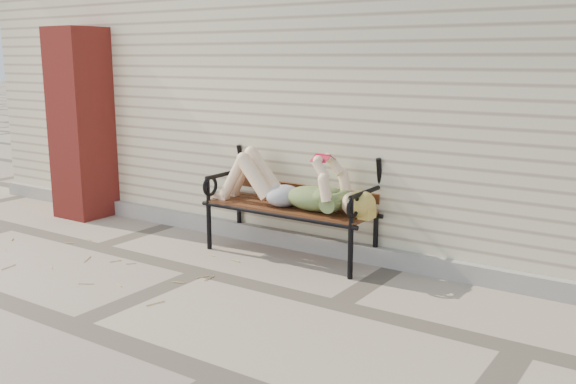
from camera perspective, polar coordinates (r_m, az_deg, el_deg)
The scene contains 7 objects.
ground at distance 5.24m, azimuth -7.77°, elevation -7.08°, with size 80.00×80.00×0.00m, color gray.
house_wall at distance 7.46m, azimuth 7.57°, elevation 10.32°, with size 8.00×4.00×3.00m, color beige.
foundation_strip at distance 5.94m, azimuth -1.57°, elevation -3.92°, with size 8.00×0.10×0.15m, color #9F998F.
brick_pillar at distance 7.19m, azimuth -17.88°, elevation 5.80°, with size 0.50×0.50×2.00m, color maroon.
garden_bench at distance 5.53m, azimuth 0.68°, elevation 0.39°, with size 1.63×0.65×1.05m.
reading_woman at distance 5.41m, azimuth 0.05°, elevation 0.52°, with size 1.53×0.35×0.48m.
straw_scatter at distance 5.90m, azimuth -22.64°, elevation -5.67°, with size 3.04×1.70×0.01m.
Camera 1 is at (3.31, -3.68, 1.69)m, focal length 40.00 mm.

